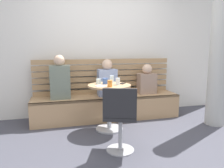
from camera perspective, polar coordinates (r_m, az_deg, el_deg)
The scene contains 17 objects.
ground at distance 3.03m, azimuth 4.10°, elevation -16.14°, with size 8.00×8.00×0.00m, color #42424C.
back_wall at distance 4.32m, azimuth -2.74°, elevation 11.31°, with size 5.20×0.10×2.90m, color silver.
concrete_pillar at distance 4.02m, azimuth 26.84°, elevation 9.76°, with size 0.32×0.32×2.80m, color #B2B2AD.
booth_bench at distance 4.04m, azimuth -1.31°, elevation -6.18°, with size 2.70×0.52×0.44m.
booth_backrest at distance 4.16m, azimuth -2.10°, elevation 2.11°, with size 2.65×0.04×0.67m.
cafe_table at distance 3.44m, azimuth -0.72°, elevation -3.83°, with size 0.68×0.68×0.74m.
white_chair at distance 2.68m, azimuth 2.18°, elevation -8.87°, with size 0.51×0.51×0.85m.
person_adult at distance 3.81m, azimuth -13.65°, elevation 1.24°, with size 0.34×0.22×0.76m.
person_child_left at distance 4.22m, azimuth 9.21°, elevation 0.87°, with size 0.34×0.22×0.57m.
person_child_middle at distance 3.95m, azimuth -1.30°, elevation 1.13°, with size 0.34×0.22×0.67m.
cup_mug_blue at distance 3.46m, azimuth -1.81°, elevation 0.78°, with size 0.08×0.08×0.10m, color #3D5B9E.
cup_glass_tall at distance 3.57m, azimuth -0.09°, elevation 1.26°, with size 0.07×0.07×0.12m, color silver.
cup_tumbler_orange at distance 3.19m, azimuth -0.58°, elevation 0.11°, with size 0.07×0.07×0.10m, color orange.
cup_glass_short at distance 3.49m, azimuth -3.62°, elevation 0.72°, with size 0.08×0.08×0.08m, color silver.
cup_water_clear at distance 3.37m, azimuth 1.55°, elevation 0.70°, with size 0.07×0.07×0.11m, color white.
plate_small at distance 3.24m, azimuth -2.96°, elevation -0.55°, with size 0.17×0.17×0.01m, color white.
phone_on_table at distance 3.50m, azimuth 2.78°, elevation 0.15°, with size 0.07×0.14×0.01m, color black.
Camera 1 is at (-0.88, -2.59, 1.31)m, focal length 34.46 mm.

